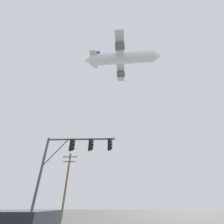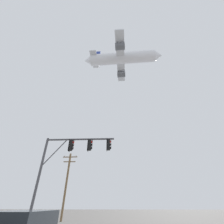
# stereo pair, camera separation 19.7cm
# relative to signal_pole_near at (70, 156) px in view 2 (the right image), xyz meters

# --- Properties ---
(signal_pole_near) EXTENTS (5.95, 0.47, 6.79)m
(signal_pole_near) POSITION_rel_signal_pole_near_xyz_m (0.00, 0.00, 0.00)
(signal_pole_near) COLOR #4C4C51
(signal_pole_near) RESTS_ON ground
(utility_pole) EXTENTS (2.20, 0.28, 8.48)m
(utility_pole) POSITION_rel_signal_pole_near_xyz_m (-3.39, 10.46, -0.70)
(utility_pole) COLOR brown
(utility_pole) RESTS_ON ground
(airplane) EXTENTS (30.72, 23.74, 8.40)m
(airplane) POSITION_rel_signal_pole_near_xyz_m (6.37, 26.77, 45.63)
(airplane) COLOR white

